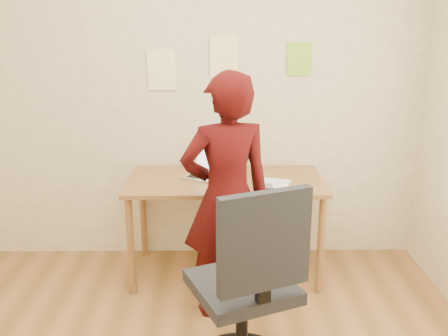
{
  "coord_description": "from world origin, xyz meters",
  "views": [
    {
      "loc": [
        0.19,
        -2.04,
        1.83
      ],
      "look_at": [
        0.22,
        0.95,
        0.95
      ],
      "focal_mm": 40.0,
      "sensor_mm": 36.0,
      "label": 1
    }
  ],
  "objects_px": {
    "office_chair": "(248,299)",
    "phone": "(268,187)",
    "desk": "(225,191)",
    "laptop": "(209,170)",
    "person": "(226,198)"
  },
  "relations": [
    {
      "from": "office_chair",
      "to": "phone",
      "type": "bearing_deg",
      "value": 56.18
    },
    {
      "from": "desk",
      "to": "laptop",
      "type": "xyz_separation_m",
      "value": [
        -0.11,
        0.07,
        0.14
      ]
    },
    {
      "from": "desk",
      "to": "laptop",
      "type": "relative_size",
      "value": 3.43
    },
    {
      "from": "laptop",
      "to": "office_chair",
      "type": "distance_m",
      "value": 1.3
    },
    {
      "from": "desk",
      "to": "office_chair",
      "type": "height_order",
      "value": "office_chair"
    },
    {
      "from": "person",
      "to": "desk",
      "type": "bearing_deg",
      "value": -104.68
    },
    {
      "from": "office_chair",
      "to": "person",
      "type": "distance_m",
      "value": 0.74
    },
    {
      "from": "phone",
      "to": "desk",
      "type": "bearing_deg",
      "value": 140.41
    },
    {
      "from": "laptop",
      "to": "phone",
      "type": "xyz_separation_m",
      "value": [
        0.4,
        -0.26,
        -0.05
      ]
    },
    {
      "from": "laptop",
      "to": "office_chair",
      "type": "height_order",
      "value": "office_chair"
    },
    {
      "from": "desk",
      "to": "person",
      "type": "relative_size",
      "value": 0.89
    },
    {
      "from": "laptop",
      "to": "office_chair",
      "type": "xyz_separation_m",
      "value": [
        0.22,
        -1.24,
        -0.32
      ]
    },
    {
      "from": "desk",
      "to": "office_chair",
      "type": "relative_size",
      "value": 1.27
    },
    {
      "from": "office_chair",
      "to": "laptop",
      "type": "bearing_deg",
      "value": 76.86
    },
    {
      "from": "desk",
      "to": "phone",
      "type": "relative_size",
      "value": 11.22
    }
  ]
}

